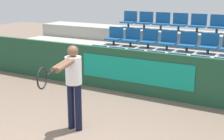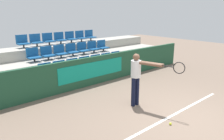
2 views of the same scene
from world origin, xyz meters
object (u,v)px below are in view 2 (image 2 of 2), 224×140
object	(u,v)px
stadium_chair_8	(47,54)
stadium_chair_20	(90,36)
stadium_chair_14	(23,42)
stadium_chair_16	(48,39)
stadium_chair_10	(72,50)
stadium_chair_17	(60,38)
tennis_player	(138,74)
stadium_chair_5	(107,60)
stadium_chair_9	(60,52)
stadium_chair_15	(36,41)
stadium_chair_0	(46,71)
stadium_chair_2	(74,66)
stadium_chair_13	(103,46)
stadium_chair_4	(97,62)
tennis_ball	(170,124)
stadium_chair_1	(60,68)
stadium_chair_11	(83,49)
stadium_chair_12	(93,47)
stadium_chair_3	(86,64)
stadium_chair_19	(81,37)
stadium_chair_7	(33,55)
stadium_chair_18	(71,37)

from	to	relation	value
stadium_chair_8	stadium_chair_20	xyz separation A→B (m)	(2.94, 1.06, 0.43)
stadium_chair_14	stadium_chair_16	world-z (taller)	same
stadium_chair_10	stadium_chair_14	world-z (taller)	stadium_chair_14
stadium_chair_17	tennis_player	distance (m)	5.41
stadium_chair_5	stadium_chair_17	bearing A→B (deg)	119.00
stadium_chair_5	stadium_chair_9	xyz separation A→B (m)	(-1.77, 1.06, 0.43)
stadium_chair_15	stadium_chair_20	distance (m)	2.94
stadium_chair_0	stadium_chair_8	distance (m)	1.29
stadium_chair_2	stadium_chair_13	size ratio (longest dim) A/B	1.00
stadium_chair_13	stadium_chair_4	bearing A→B (deg)	-137.95
stadium_chair_8	stadium_chair_5	bearing A→B (deg)	-24.28
stadium_chair_4	stadium_chair_9	distance (m)	1.64
tennis_ball	stadium_chair_1	bearing A→B (deg)	97.55
stadium_chair_16	tennis_ball	bearing A→B (deg)	-89.81
stadium_chair_0	stadium_chair_10	size ratio (longest dim) A/B	1.00
stadium_chair_11	stadium_chair_12	xyz separation A→B (m)	(0.59, 0.00, 0.00)
stadium_chair_17	stadium_chair_11	bearing A→B (deg)	-61.00
stadium_chair_1	tennis_player	xyz separation A→B (m)	(0.84, -3.25, 0.33)
stadium_chair_0	stadium_chair_12	xyz separation A→B (m)	(2.94, 1.06, 0.43)
tennis_ball	stadium_chair_11	bearing A→B (deg)	78.49
stadium_chair_13	stadium_chair_10	bearing A→B (deg)	180.00
stadium_chair_3	stadium_chair_19	size ratio (longest dim) A/B	1.00
stadium_chair_7	tennis_ball	size ratio (longest dim) A/B	8.33
stadium_chair_0	stadium_chair_5	size ratio (longest dim) A/B	1.00
stadium_chair_4	stadium_chair_16	xyz separation A→B (m)	(-1.18, 2.12, 0.86)
stadium_chair_12	stadium_chair_9	bearing A→B (deg)	180.00
stadium_chair_13	stadium_chair_9	bearing A→B (deg)	180.00
stadium_chair_5	stadium_chair_9	bearing A→B (deg)	148.98
stadium_chair_11	stadium_chair_19	size ratio (longest dim) A/B	1.00
stadium_chair_4	stadium_chair_15	xyz separation A→B (m)	(-1.77, 2.12, 0.86)
stadium_chair_1	stadium_chair_12	distance (m)	2.62
stadium_chair_1	stadium_chair_2	world-z (taller)	same
stadium_chair_4	stadium_chair_10	bearing A→B (deg)	119.00
stadium_chair_4	stadium_chair_18	world-z (taller)	stadium_chair_18
stadium_chair_5	stadium_chair_12	bearing A→B (deg)	90.00
stadium_chair_10	tennis_ball	xyz separation A→B (m)	(-0.57, -5.67, -1.08)
stadium_chair_13	stadium_chair_19	size ratio (longest dim) A/B	1.00
stadium_chair_14	tennis_player	distance (m)	5.59
stadium_chair_7	stadium_chair_8	bearing A→B (deg)	0.00
stadium_chair_3	stadium_chair_13	size ratio (longest dim) A/B	1.00
stadium_chair_4	stadium_chair_14	distance (m)	3.28
tennis_ball	stadium_chair_12	bearing A→B (deg)	72.91
stadium_chair_13	stadium_chair_16	world-z (taller)	stadium_chair_16
stadium_chair_17	stadium_chair_10	bearing A→B (deg)	-90.00
stadium_chair_0	stadium_chair_4	world-z (taller)	same
stadium_chair_9	tennis_ball	bearing A→B (deg)	-89.77
stadium_chair_1	stadium_chair_20	distance (m)	3.73
stadium_chair_5	tennis_player	distance (m)	3.61
stadium_chair_19	stadium_chair_20	xyz separation A→B (m)	(0.59, 0.00, 0.00)
stadium_chair_5	stadium_chair_14	distance (m)	3.73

